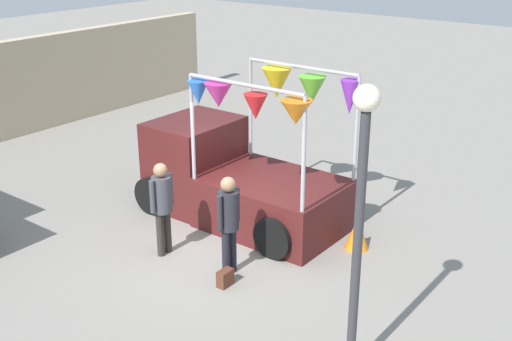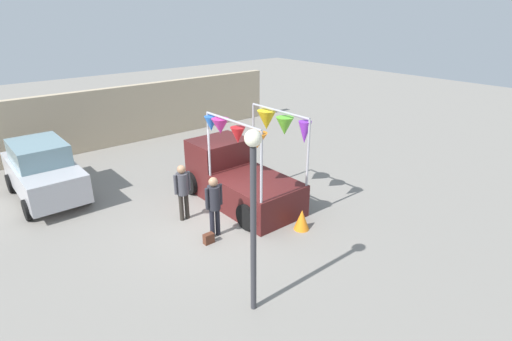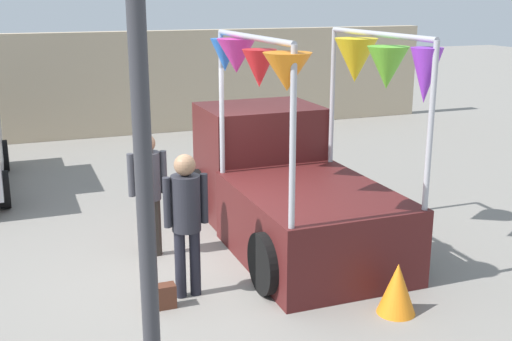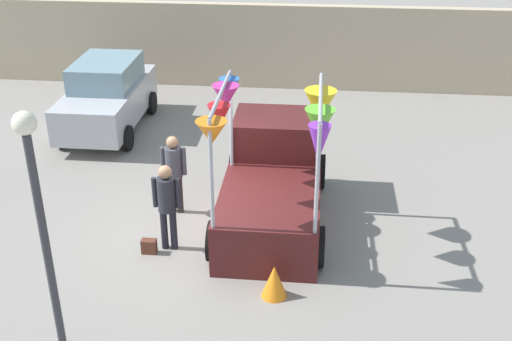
# 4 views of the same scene
# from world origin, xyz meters

# --- Properties ---
(ground_plane) EXTENTS (60.00, 60.00, 0.00)m
(ground_plane) POSITION_xyz_m (0.00, 0.00, 0.00)
(ground_plane) COLOR gray
(vendor_truck) EXTENTS (2.50, 4.12, 3.03)m
(vendor_truck) POSITION_xyz_m (1.40, 0.88, 0.89)
(vendor_truck) COLOR #4C1919
(vendor_truck) RESTS_ON ground
(person_customer) EXTENTS (0.53, 0.34, 1.74)m
(person_customer) POSITION_xyz_m (-0.46, -0.56, 1.06)
(person_customer) COLOR black
(person_customer) RESTS_ON ground
(person_vendor) EXTENTS (0.53, 0.34, 1.71)m
(person_vendor) POSITION_xyz_m (-0.63, 0.80, 1.04)
(person_vendor) COLOR #2D2823
(person_vendor) RESTS_ON ground
(handbag) EXTENTS (0.28, 0.16, 0.28)m
(handbag) POSITION_xyz_m (-0.81, -0.76, 0.14)
(handbag) COLOR #592D1E
(handbag) RESTS_ON ground
(street_lamp) EXTENTS (0.32, 0.32, 3.87)m
(street_lamp) POSITION_xyz_m (-1.47, -3.44, 2.53)
(street_lamp) COLOR #333338
(street_lamp) RESTS_ON ground
(brick_boundary_wall) EXTENTS (18.00, 0.36, 2.60)m
(brick_boundary_wall) POSITION_xyz_m (0.00, 8.92, 1.30)
(brick_boundary_wall) COLOR tan
(brick_boundary_wall) RESTS_ON ground
(folded_kite_bundle_tangerine) EXTENTS (0.57, 0.57, 0.60)m
(folded_kite_bundle_tangerine) POSITION_xyz_m (1.62, -1.82, 0.30)
(folded_kite_bundle_tangerine) COLOR orange
(folded_kite_bundle_tangerine) RESTS_ON ground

